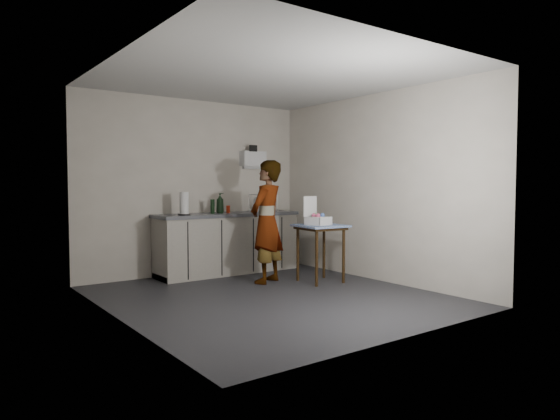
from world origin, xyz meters
TOP-DOWN VIEW (x-y plane):
  - ground at (0.00, 0.00)m, footprint 4.00×4.00m
  - wall_back at (0.00, 1.99)m, footprint 3.60×0.02m
  - wall_right at (1.79, 0.00)m, footprint 0.02×4.00m
  - wall_left at (-1.79, 0.00)m, footprint 0.02×4.00m
  - ceiling at (0.00, 0.00)m, footprint 3.60×4.00m
  - kitchen_counter at (0.40, 1.70)m, footprint 2.24×0.62m
  - wall_shelf at (1.00, 1.92)m, footprint 0.42×0.18m
  - side_table at (1.06, 0.33)m, footprint 0.66×0.66m
  - standing_man at (0.45, 0.74)m, footprint 0.72×0.63m
  - soap_bottle at (0.27, 1.70)m, footprint 0.16×0.16m
  - soda_can at (0.42, 1.72)m, footprint 0.06×0.06m
  - dark_bottle at (0.13, 1.68)m, footprint 0.06×0.06m
  - paper_towel at (-0.36, 1.60)m, footprint 0.18×0.18m
  - dish_rack at (1.04, 1.70)m, footprint 0.40×0.30m
  - bakery_box at (1.02, 0.36)m, footprint 0.33×0.33m

SIDE VIEW (x-z plane):
  - ground at x=0.00m, z-range 0.00..0.00m
  - kitchen_counter at x=0.40m, z-range -0.03..0.88m
  - side_table at x=1.06m, z-range 0.29..1.08m
  - standing_man at x=0.45m, z-range 0.00..1.67m
  - bakery_box at x=1.02m, z-range 0.68..1.07m
  - soda_can at x=0.42m, z-range 0.91..1.02m
  - dish_rack at x=1.04m, z-range 0.83..1.11m
  - dark_bottle at x=0.13m, z-range 0.91..1.12m
  - soap_bottle at x=0.27m, z-range 0.91..1.21m
  - paper_towel at x=-0.36m, z-range 0.90..1.22m
  - wall_back at x=0.00m, z-range 0.00..2.60m
  - wall_right at x=1.79m, z-range 0.00..2.60m
  - wall_left at x=-1.79m, z-range 0.00..2.60m
  - wall_shelf at x=1.00m, z-range 1.56..1.93m
  - ceiling at x=0.00m, z-range 2.59..2.60m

